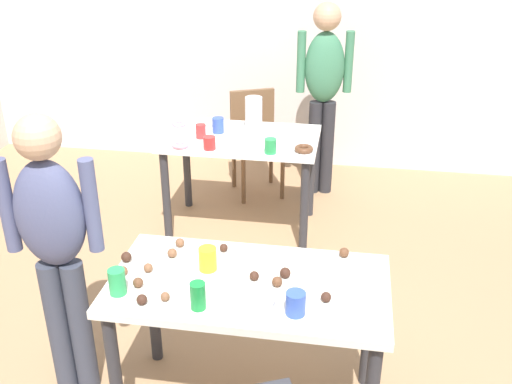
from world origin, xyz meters
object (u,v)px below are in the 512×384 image
(mixing_bowl, at_px, (251,304))
(soda_can, at_px, (198,296))
(person_girl_near, at_px, (55,239))
(person_adult_far, at_px, (324,83))
(dining_table_far, at_px, (241,151))
(dining_table_near, at_px, (249,301))
(chair_far_table, at_px, (255,136))
(pitcher_far, at_px, (254,114))

(mixing_bowl, relative_size, soda_can, 1.66)
(mixing_bowl, bearing_deg, person_girl_near, 167.65)
(person_girl_near, xyz_separation_m, person_adult_far, (1.07, 2.56, 0.08))
(mixing_bowl, distance_m, soda_can, 0.22)
(dining_table_far, bearing_deg, soda_can, -84.17)
(person_girl_near, distance_m, mixing_bowl, 0.98)
(dining_table_near, relative_size, soda_can, 10.28)
(person_girl_near, height_order, person_adult_far, person_adult_far)
(dining_table_near, relative_size, chair_far_table, 1.44)
(dining_table_far, bearing_deg, pitcher_far, 64.34)
(chair_far_table, relative_size, person_girl_near, 0.59)
(dining_table_near, relative_size, person_girl_near, 0.84)
(dining_table_near, height_order, dining_table_far, same)
(dining_table_near, relative_size, dining_table_far, 1.11)
(dining_table_near, xyz_separation_m, mixing_bowl, (0.05, -0.21, 0.15))
(person_girl_near, bearing_deg, person_adult_far, 67.25)
(chair_far_table, height_order, soda_can, soda_can)
(chair_far_table, xyz_separation_m, person_girl_near, (-0.52, -2.51, 0.39))
(dining_table_far, bearing_deg, dining_table_near, -78.12)
(chair_far_table, relative_size, mixing_bowl, 4.29)
(dining_table_near, relative_size, mixing_bowl, 6.18)
(person_girl_near, xyz_separation_m, soda_can, (0.73, -0.22, -0.08))
(dining_table_far, xyz_separation_m, pitcher_far, (0.07, 0.15, 0.24))
(person_girl_near, distance_m, person_adult_far, 2.78)
(dining_table_far, height_order, person_girl_near, person_girl_near)
(chair_far_table, bearing_deg, person_adult_far, 4.73)
(mixing_bowl, distance_m, pitcher_far, 2.21)
(dining_table_near, distance_m, dining_table_far, 1.86)
(dining_table_far, height_order, mixing_bowl, mixing_bowl)
(chair_far_table, height_order, mixing_bowl, chair_far_table)
(dining_table_far, bearing_deg, mixing_bowl, -78.02)
(person_adult_far, bearing_deg, dining_table_far, -126.61)
(dining_table_far, bearing_deg, person_girl_near, -106.09)
(dining_table_far, relative_size, person_girl_near, 0.76)
(dining_table_near, bearing_deg, chair_far_table, 98.82)
(pitcher_far, bearing_deg, mixing_bowl, -80.63)
(person_girl_near, relative_size, soda_can, 12.18)
(dining_table_near, bearing_deg, soda_can, -127.75)
(person_adult_far, height_order, pitcher_far, person_adult_far)
(person_adult_far, distance_m, pitcher_far, 0.76)
(dining_table_near, distance_m, person_adult_far, 2.58)
(chair_far_table, height_order, pitcher_far, pitcher_far)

